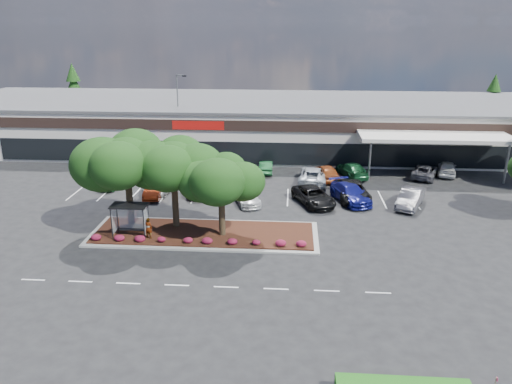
{
  "coord_description": "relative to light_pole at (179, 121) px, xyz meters",
  "views": [
    {
      "loc": [
        4.79,
        -31.95,
        16.13
      ],
      "look_at": [
        1.89,
        7.27,
        2.6
      ],
      "focal_mm": 35.0,
      "sensor_mm": 36.0,
      "label": 1
    }
  ],
  "objects": [
    {
      "name": "shrub_row",
      "position": [
        7.09,
        -26.07,
        -3.99
      ],
      "size": [
        17.0,
        0.8,
        0.5
      ],
      "primitive_type": null,
      "color": "maroon",
      "rests_on": "landscape_island"
    },
    {
      "name": "car_3",
      "position": [
        4.76,
        -13.88,
        -3.7
      ],
      "size": [
        4.36,
        6.28,
        1.59
      ],
      "primitive_type": "imported",
      "rotation": [
        0.0,
        0.0,
        0.33
      ],
      "color": "maroon",
      "rests_on": "ground"
    },
    {
      "name": "car_14",
      "position": [
        17.61,
        -8.57,
        -3.67
      ],
      "size": [
        2.96,
        5.17,
        1.66
      ],
      "primitive_type": "imported",
      "rotation": [
        0.0,
        0.0,
        3.36
      ],
      "color": "brown",
      "rests_on": "ground"
    },
    {
      "name": "car_5",
      "position": [
        15.98,
        -16.17,
        -3.72
      ],
      "size": [
        4.49,
        6.13,
        1.55
      ],
      "primitive_type": "imported",
      "rotation": [
        0.0,
        0.0,
        0.39
      ],
      "color": "black",
      "rests_on": "ground"
    },
    {
      "name": "car_12",
      "position": [
        11.03,
        -6.29,
        -3.81
      ],
      "size": [
        1.62,
        4.24,
        1.38
      ],
      "primitive_type": "imported",
      "rotation": [
        0.0,
        0.0,
        3.18
      ],
      "color": "#1B5427",
      "rests_on": "ground"
    },
    {
      "name": "car_7",
      "position": [
        19.69,
        -14.65,
        -3.67
      ],
      "size": [
        3.39,
        6.23,
        1.66
      ],
      "primitive_type": "imported",
      "rotation": [
        0.0,
        0.0,
        0.11
      ],
      "color": "black",
      "rests_on": "ground"
    },
    {
      "name": "ground",
      "position": [
        9.09,
        -27.97,
        -4.5
      ],
      "size": [
        160.0,
        160.0,
        0.0
      ],
      "primitive_type": "plane",
      "color": "black",
      "rests_on": "ground"
    },
    {
      "name": "island_tree_west",
      "position": [
        1.09,
        -23.47,
        -0.29
      ],
      "size": [
        7.2,
        7.2,
        7.89
      ],
      "primitive_type": null,
      "color": "#17340E",
      "rests_on": "landscape_island"
    },
    {
      "name": "person_waiting",
      "position": [
        3.06,
        -25.42,
        -3.4
      ],
      "size": [
        0.69,
        0.55,
        1.67
      ],
      "primitive_type": "imported",
      "rotation": [
        0.0,
        0.0,
        2.87
      ],
      "color": "#594C47",
      "rests_on": "landscape_island"
    },
    {
      "name": "car_16",
      "position": [
        28.3,
        -7.01,
        -3.78
      ],
      "size": [
        4.15,
        5.65,
        1.43
      ],
      "primitive_type": "imported",
      "rotation": [
        0.0,
        0.0,
        2.75
      ],
      "color": "#58585F",
      "rests_on": "ground"
    },
    {
      "name": "car_6",
      "position": [
        19.46,
        -15.25,
        -3.67
      ],
      "size": [
        4.15,
        6.11,
        1.64
      ],
      "primitive_type": "imported",
      "rotation": [
        0.0,
        0.0,
        0.36
      ],
      "color": "navy",
      "rests_on": "ground"
    },
    {
      "name": "car_13",
      "position": [
        16.17,
        -9.72,
        -3.66
      ],
      "size": [
        3.37,
        6.26,
        1.67
      ],
      "primitive_type": "imported",
      "rotation": [
        0.0,
        0.0,
        3.04
      ],
      "color": "#B6BDC3",
      "rests_on": "ground"
    },
    {
      "name": "landscape_island",
      "position": [
        7.09,
        -23.97,
        -4.37
      ],
      "size": [
        18.0,
        6.0,
        0.26
      ],
      "color": "gray",
      "rests_on": "ground"
    },
    {
      "name": "car_10",
      "position": [
        -1.91,
        -5.7,
        -3.81
      ],
      "size": [
        2.82,
        5.18,
        1.38
      ],
      "primitive_type": "imported",
      "rotation": [
        0.0,
        0.0,
        3.03
      ],
      "color": "maroon",
      "rests_on": "ground"
    },
    {
      "name": "car_4",
      "position": [
        9.77,
        -16.35,
        -3.81
      ],
      "size": [
        3.33,
        5.07,
        1.37
      ],
      "primitive_type": "imported",
      "rotation": [
        0.0,
        0.0,
        0.33
      ],
      "color": "silver",
      "rests_on": "ground"
    },
    {
      "name": "car_8",
      "position": [
        24.77,
        -16.23,
        -3.67
      ],
      "size": [
        3.65,
        5.31,
        1.66
      ],
      "primitive_type": "imported",
      "rotation": [
        0.0,
        0.0,
        -0.42
      ],
      "color": "#4F4E54",
      "rests_on": "ground"
    },
    {
      "name": "car_11",
      "position": [
        3.41,
        -8.07,
        -3.8
      ],
      "size": [
        2.69,
        5.17,
        1.39
      ],
      "primitive_type": "imported",
      "rotation": [
        0.0,
        0.0,
        3.22
      ],
      "color": "#56565C",
      "rests_on": "ground"
    },
    {
      "name": "car_15",
      "position": [
        20.46,
        -7.23,
        -3.72
      ],
      "size": [
        3.6,
        5.71,
        1.54
      ],
      "primitive_type": "imported",
      "rotation": [
        0.0,
        0.0,
        3.43
      ],
      "color": "#124522",
      "rests_on": "ground"
    },
    {
      "name": "island_tree_east",
      "position": [
        8.59,
        -24.27,
        -0.98
      ],
      "size": [
        5.8,
        5.8,
        6.5
      ],
      "primitive_type": null,
      "color": "#17340E",
      "rests_on": "landscape_island"
    },
    {
      "name": "conifer_north_west",
      "position": [
        -20.91,
        18.03,
        0.5
      ],
      "size": [
        4.4,
        4.4,
        10.0
      ],
      "primitive_type": "cone",
      "color": "#17340E",
      "rests_on": "ground"
    },
    {
      "name": "car_1",
      "position": [
        0.72,
        -15.18,
        -3.77
      ],
      "size": [
        1.88,
        4.52,
        1.45
      ],
      "primitive_type": "imported",
      "rotation": [
        0.0,
        0.0,
        0.08
      ],
      "color": "maroon",
      "rests_on": "ground"
    },
    {
      "name": "lane_markings",
      "position": [
        8.95,
        -17.55,
        -4.49
      ],
      "size": [
        33.12,
        20.06,
        0.01
      ],
      "color": "silver",
      "rests_on": "ground"
    },
    {
      "name": "car_0",
      "position": [
        -4.04,
        -12.66,
        -3.75
      ],
      "size": [
        3.1,
        4.69,
        1.48
      ],
      "primitive_type": "imported",
      "rotation": [
        0.0,
        0.0,
        -0.34
      ],
      "color": "#1D5628",
      "rests_on": "ground"
    },
    {
      "name": "light_pole",
      "position": [
        0.0,
        0.0,
        0.0
      ],
      "size": [
        1.43,
        0.68,
        10.12
      ],
      "rotation": [
        0.0,
        0.0,
        -0.25
      ],
      "color": "gray",
      "rests_on": "ground"
    },
    {
      "name": "retail_store",
      "position": [
        9.15,
        5.93,
        -1.34
      ],
      "size": [
        80.4,
        25.2,
        6.25
      ],
      "color": "beige",
      "rests_on": "ground"
    },
    {
      "name": "car_2",
      "position": [
        1.01,
        -13.86,
        -3.83
      ],
      "size": [
        3.09,
        5.15,
        1.34
      ],
      "primitive_type": "imported",
      "rotation": [
        0.0,
        0.0,
        -0.19
      ],
      "color": "#B5B5B5",
      "rests_on": "ground"
    },
    {
      "name": "conifer_north_east",
      "position": [
        43.09,
        16.03,
        0.0
      ],
      "size": [
        3.96,
        3.96,
        9.0
      ],
      "primitive_type": "cone",
      "color": "#17340E",
      "rests_on": "ground"
    },
    {
      "name": "car_9",
      "position": [
        -4.09,
        -7.32,
        -3.78
      ],
      "size": [
        2.8,
        4.61,
        1.43
      ],
      "primitive_type": "imported",
      "rotation": [
        0.0,
        0.0,
        2.82
      ],
      "color": "navy",
      "rests_on": "ground"
    },
    {
      "name": "bus_shelter",
      "position": [
        1.59,
        -25.03,
        -2.19
      ],
      "size": [
        2.75,
        1.55,
        2.59
      ],
      "color": "black",
      "rests_on": "landscape_island"
    },
    {
      "name": "car_17",
      "position": [
        30.98,
        -5.82,
        -3.71
      ],
      "size": [
        3.04,
        4.97,
        1.58
      ],
      "primitive_type": "imported",
      "rotation": [
        0.0,
        0.0,
        2.87
      ],
      "color": "silver",
      "rests_on": "ground"
    },
    {
      "name": "island_tree_mid",
      "position": [
        4.59,
        -22.77,
        -0.58
      ],
      "size": [
        6.6,
        6.6,
        7.32
      ],
      "primitive_type": null,
      "color": "#17340E",
      "rests_on": "landscape_island"
    }
  ]
}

